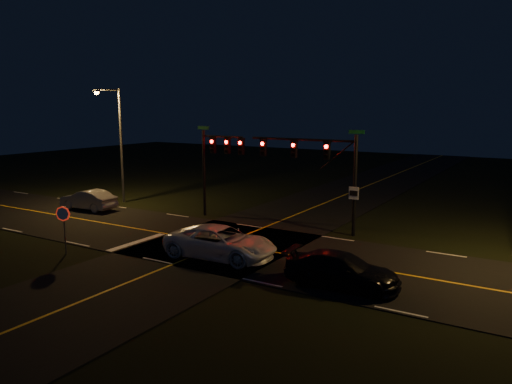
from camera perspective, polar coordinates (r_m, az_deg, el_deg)
The scene contains 11 objects.
ground at distance 28.03m, azimuth -3.65°, elevation -5.98°, with size 120.00×120.00×0.00m, color black.
road_ew at distance 28.03m, azimuth -3.65°, elevation -5.94°, with size 120.00×9.00×0.04m, color black.
road_ns at distance 28.03m, azimuth -3.65°, elevation -5.94°, with size 8.00×120.00×0.04m, color black.
lane_markings at distance 27.81m, azimuth -3.36°, elevation -6.01°, with size 120.00×120.00×0.01m.
streetlight_nw at distance 40.55m, azimuth -15.56°, elevation 6.21°, with size 0.50×2.46×9.00m.
signal_mast_ne at distance 30.40m, azimuth 7.11°, elevation 3.56°, with size 7.47×0.41×6.26m.
signal_mast_nw at distance 34.17m, azimuth -4.49°, elevation 4.11°, with size 3.77×0.41×6.26m.
stop_sign at distance 27.56m, azimuth -21.15°, elevation -2.97°, with size 0.75×0.33×2.55m.
pickup_white at distance 25.28m, azimuth -4.04°, elevation -5.86°, with size 5.93×3.08×1.60m, color white.
suv_dark at distance 21.68m, azimuth 9.77°, elevation -8.87°, with size 5.07×2.35×1.43m, color black.
sedan_silver at distance 38.95m, azimuth -18.61°, elevation -0.90°, with size 4.57×1.77×1.48m, color #989BA1.
Camera 1 is at (15.50, -22.09, 7.58)m, focal length 35.00 mm.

